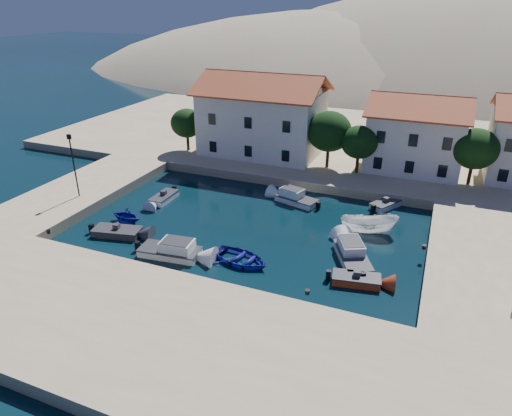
{
  "coord_description": "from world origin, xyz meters",
  "views": [
    {
      "loc": [
        14.35,
        -23.52,
        18.87
      ],
      "look_at": [
        0.54,
        10.02,
        2.0
      ],
      "focal_mm": 32.0,
      "sensor_mm": 36.0,
      "label": 1
    }
  ],
  "objects_px": {
    "rowboat_south": "(241,262)",
    "building_mid": "(416,132)",
    "lamppost": "(73,160)",
    "cabin_cruiser_south": "(170,250)",
    "building_left": "(263,113)",
    "cabin_cruiser_east": "(353,256)",
    "boat_east": "(368,233)"
  },
  "relations": [
    {
      "from": "cabin_cruiser_south",
      "to": "rowboat_south",
      "type": "bearing_deg",
      "value": 5.88
    },
    {
      "from": "building_mid",
      "to": "cabin_cruiser_east",
      "type": "height_order",
      "value": "building_mid"
    },
    {
      "from": "lamppost",
      "to": "boat_east",
      "type": "distance_m",
      "value": 28.34
    },
    {
      "from": "lamppost",
      "to": "rowboat_south",
      "type": "relative_size",
      "value": 1.32
    },
    {
      "from": "building_left",
      "to": "rowboat_south",
      "type": "bearing_deg",
      "value": -72.21
    },
    {
      "from": "building_left",
      "to": "lamppost",
      "type": "distance_m",
      "value": 23.1
    },
    {
      "from": "building_mid",
      "to": "rowboat_south",
      "type": "bearing_deg",
      "value": -112.79
    },
    {
      "from": "building_left",
      "to": "lamppost",
      "type": "bearing_deg",
      "value": -119.9
    },
    {
      "from": "building_mid",
      "to": "lamppost",
      "type": "distance_m",
      "value": 36.21
    },
    {
      "from": "cabin_cruiser_east",
      "to": "boat_east",
      "type": "relative_size",
      "value": 1.08
    },
    {
      "from": "lamppost",
      "to": "rowboat_south",
      "type": "distance_m",
      "value": 20.04
    },
    {
      "from": "rowboat_south",
      "to": "cabin_cruiser_east",
      "type": "distance_m",
      "value": 8.76
    },
    {
      "from": "lamppost",
      "to": "cabin_cruiser_east",
      "type": "height_order",
      "value": "lamppost"
    },
    {
      "from": "building_left",
      "to": "building_mid",
      "type": "height_order",
      "value": "building_left"
    },
    {
      "from": "building_mid",
      "to": "cabin_cruiser_east",
      "type": "relative_size",
      "value": 1.96
    },
    {
      "from": "rowboat_south",
      "to": "cabin_cruiser_east",
      "type": "xyz_separation_m",
      "value": [
        8.03,
        3.49,
        0.48
      ]
    },
    {
      "from": "boat_east",
      "to": "building_mid",
      "type": "bearing_deg",
      "value": -24.83
    },
    {
      "from": "cabin_cruiser_east",
      "to": "building_left",
      "type": "bearing_deg",
      "value": 11.67
    },
    {
      "from": "lamppost",
      "to": "cabin_cruiser_south",
      "type": "distance_m",
      "value": 14.97
    },
    {
      "from": "lamppost",
      "to": "boat_east",
      "type": "height_order",
      "value": "lamppost"
    },
    {
      "from": "lamppost",
      "to": "cabin_cruiser_south",
      "type": "height_order",
      "value": "lamppost"
    },
    {
      "from": "rowboat_south",
      "to": "cabin_cruiser_south",
      "type": "bearing_deg",
      "value": 114.23
    },
    {
      "from": "lamppost",
      "to": "rowboat_south",
      "type": "xyz_separation_m",
      "value": [
        19.11,
        -3.73,
        -4.75
      ]
    },
    {
      "from": "boat_east",
      "to": "cabin_cruiser_south",
      "type": "bearing_deg",
      "value": 107.17
    },
    {
      "from": "rowboat_south",
      "to": "boat_east",
      "type": "distance_m",
      "value": 12.01
    },
    {
      "from": "cabin_cruiser_east",
      "to": "boat_east",
      "type": "height_order",
      "value": "cabin_cruiser_east"
    },
    {
      "from": "building_mid",
      "to": "boat_east",
      "type": "bearing_deg",
      "value": -97.03
    },
    {
      "from": "rowboat_south",
      "to": "boat_east",
      "type": "bearing_deg",
      "value": -32.5
    },
    {
      "from": "lamppost",
      "to": "cabin_cruiser_south",
      "type": "xyz_separation_m",
      "value": [
        13.46,
        -4.97,
        -4.28
      ]
    },
    {
      "from": "rowboat_south",
      "to": "building_mid",
      "type": "bearing_deg",
      "value": -10.93
    },
    {
      "from": "building_left",
      "to": "boat_east",
      "type": "distance_m",
      "value": 22.82
    },
    {
      "from": "building_left",
      "to": "cabin_cruiser_east",
      "type": "xyz_separation_m",
      "value": [
        15.64,
        -20.24,
        -5.46
      ]
    }
  ]
}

